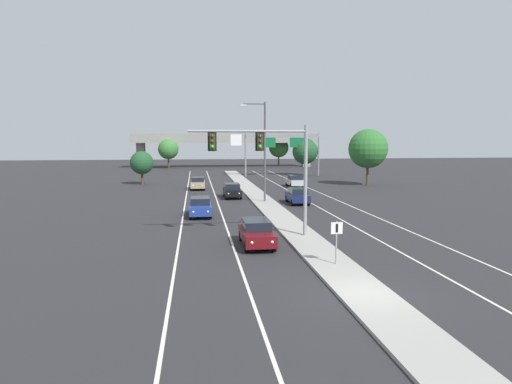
% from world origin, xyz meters
% --- Properties ---
extents(ground_plane, '(260.00, 260.00, 0.00)m').
position_xyz_m(ground_plane, '(0.00, 0.00, 0.00)').
color(ground_plane, '#28282B').
extents(median_island, '(2.40, 110.00, 0.15)m').
position_xyz_m(median_island, '(0.00, 18.00, 0.07)').
color(median_island, '#9E9B93').
rests_on(median_island, ground).
extents(lane_stripe_oncoming_center, '(0.14, 100.00, 0.01)m').
position_xyz_m(lane_stripe_oncoming_center, '(-4.70, 25.00, 0.00)').
color(lane_stripe_oncoming_center, silver).
rests_on(lane_stripe_oncoming_center, ground).
extents(lane_stripe_receding_center, '(0.14, 100.00, 0.01)m').
position_xyz_m(lane_stripe_receding_center, '(4.70, 25.00, 0.00)').
color(lane_stripe_receding_center, silver).
rests_on(lane_stripe_receding_center, ground).
extents(edge_stripe_left, '(0.14, 100.00, 0.01)m').
position_xyz_m(edge_stripe_left, '(-8.00, 25.00, 0.00)').
color(edge_stripe_left, silver).
rests_on(edge_stripe_left, ground).
extents(edge_stripe_right, '(0.14, 100.00, 0.01)m').
position_xyz_m(edge_stripe_right, '(8.00, 25.00, 0.00)').
color(edge_stripe_right, silver).
rests_on(edge_stripe_right, ground).
extents(overhead_signal_mast, '(7.66, 0.44, 7.20)m').
position_xyz_m(overhead_signal_mast, '(-2.25, 11.28, 5.35)').
color(overhead_signal_mast, gray).
rests_on(overhead_signal_mast, median_island).
extents(median_sign_post, '(0.60, 0.10, 2.20)m').
position_xyz_m(median_sign_post, '(0.12, 4.32, 1.59)').
color(median_sign_post, gray).
rests_on(median_sign_post, median_island).
extents(street_lamp_median, '(2.58, 0.28, 10.00)m').
position_xyz_m(street_lamp_median, '(-0.16, 27.76, 5.79)').
color(street_lamp_median, '#4C4C51').
rests_on(street_lamp_median, median_island).
extents(car_oncoming_darkred, '(1.83, 4.47, 1.58)m').
position_xyz_m(car_oncoming_darkred, '(-3.27, 9.37, 0.82)').
color(car_oncoming_darkred, '#5B0F14').
rests_on(car_oncoming_darkred, ground).
extents(car_oncoming_blue, '(1.82, 4.47, 1.58)m').
position_xyz_m(car_oncoming_blue, '(-6.55, 20.54, 0.82)').
color(car_oncoming_blue, navy).
rests_on(car_oncoming_blue, ground).
extents(car_oncoming_black, '(1.83, 4.47, 1.58)m').
position_xyz_m(car_oncoming_black, '(-2.90, 32.21, 0.82)').
color(car_oncoming_black, black).
rests_on(car_oncoming_black, ground).
extents(car_oncoming_tan, '(1.86, 4.49, 1.58)m').
position_xyz_m(car_oncoming_tan, '(-6.64, 41.20, 0.82)').
color(car_oncoming_tan, tan).
rests_on(car_oncoming_tan, ground).
extents(car_receding_navy, '(1.90, 4.50, 1.58)m').
position_xyz_m(car_receding_navy, '(3.24, 26.68, 0.82)').
color(car_receding_navy, '#141E4C').
rests_on(car_receding_navy, ground).
extents(car_receding_silver, '(1.84, 4.48, 1.58)m').
position_xyz_m(car_receding_silver, '(6.48, 42.56, 0.82)').
color(car_receding_silver, '#B7B7BC').
rests_on(car_receding_silver, ground).
extents(highway_sign_gantry, '(13.28, 0.42, 7.50)m').
position_xyz_m(highway_sign_gantry, '(8.20, 60.25, 6.16)').
color(highway_sign_gantry, gray).
rests_on(highway_sign_gantry, ground).
extents(overpass_bridge, '(42.40, 6.40, 7.65)m').
position_xyz_m(overpass_bridge, '(0.00, 87.71, 5.78)').
color(overpass_bridge, gray).
rests_on(overpass_bridge, ground).
extents(tree_far_left_c, '(3.31, 3.31, 4.79)m').
position_xyz_m(tree_far_left_c, '(-14.50, 48.45, 3.12)').
color(tree_far_left_c, '#4C3823').
rests_on(tree_far_left_c, ground).
extents(tree_far_right_c, '(5.44, 5.44, 7.88)m').
position_xyz_m(tree_far_right_c, '(16.98, 43.00, 5.15)').
color(tree_far_right_c, '#4C3823').
rests_on(tree_far_right_c, ground).
extents(tree_far_left_b, '(4.50, 4.50, 6.51)m').
position_xyz_m(tree_far_left_b, '(-12.89, 84.89, 4.25)').
color(tree_far_left_b, '#4C3823').
rests_on(tree_far_left_b, ground).
extents(tree_far_right_b, '(4.53, 4.53, 6.55)m').
position_xyz_m(tree_far_right_b, '(12.48, 61.16, 4.28)').
color(tree_far_right_b, '#4C3823').
rests_on(tree_far_right_b, ground).
extents(tree_far_right_a, '(4.76, 4.76, 6.88)m').
position_xyz_m(tree_far_right_a, '(13.02, 89.80, 4.49)').
color(tree_far_right_a, '#4C3823').
rests_on(tree_far_right_a, ground).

